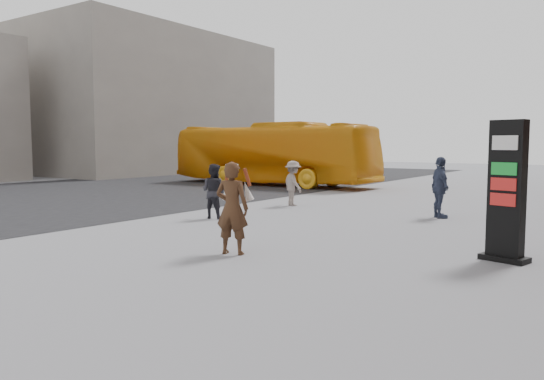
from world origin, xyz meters
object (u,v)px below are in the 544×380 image
Objects in this scene: info_pylon at (507,191)px; pedestrian_c at (440,188)px; woman at (232,207)px; bus at (272,154)px; pedestrian_a at (214,191)px; pedestrian_b at (293,183)px.

info_pylon is 1.45× the size of pedestrian_c.
woman is 0.16× the size of bus.
info_pylon reaches higher than pedestrian_a.
bus is 6.50× the size of pedestrian_c.
info_pylon is at bearing -129.92° from bus.
info_pylon reaches higher than pedestrian_c.
woman is at bearing -138.17° from info_pylon.
bus is 12.30m from pedestrian_a.
pedestrian_b is at bearing 49.40° from pedestrian_c.
pedestrian_a is at bearing 86.02° from pedestrian_c.
woman reaches higher than pedestrian_a.
woman reaches higher than pedestrian_b.
pedestrian_b is at bearing -138.69° from bus.
woman is at bearing 145.52° from pedestrian_b.
pedestrian_b is 0.88× the size of pedestrian_c.
bus reaches higher than info_pylon.
pedestrian_a is 1.01× the size of pedestrian_b.
woman is 17.04m from bus.
bus is at bearing -19.48° from pedestrian_b.
pedestrian_a is 0.88× the size of pedestrian_c.
pedestrian_c is at bearing -120.74° from woman.
info_pylon reaches higher than woman.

